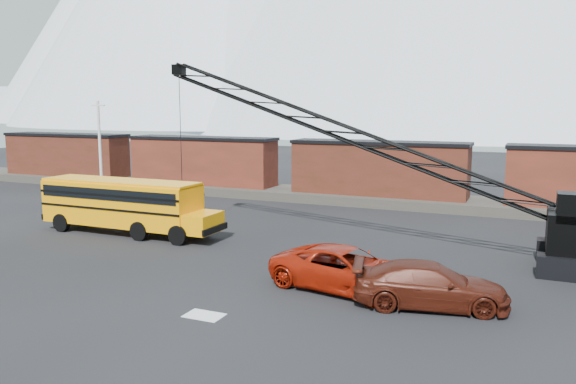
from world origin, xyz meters
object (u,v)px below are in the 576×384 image
object	(u,v)px
red_pickup	(346,269)
crawler_crane	(393,152)
school_bus	(126,204)
maroon_suv	(430,285)

from	to	relation	value
red_pickup	crawler_crane	world-z (taller)	crawler_crane
school_bus	red_pickup	xyz separation A→B (m)	(15.14, -4.68, -0.92)
crawler_crane	school_bus	bearing A→B (deg)	-171.14
red_pickup	school_bus	bearing A→B (deg)	83.07
maroon_suv	crawler_crane	world-z (taller)	crawler_crane
red_pickup	maroon_suv	distance (m)	3.56
red_pickup	crawler_crane	xyz separation A→B (m)	(0.17, 7.07, 4.29)
red_pickup	crawler_crane	bearing A→B (deg)	8.86
school_bus	red_pickup	world-z (taller)	school_bus
maroon_suv	school_bus	bearing A→B (deg)	60.83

